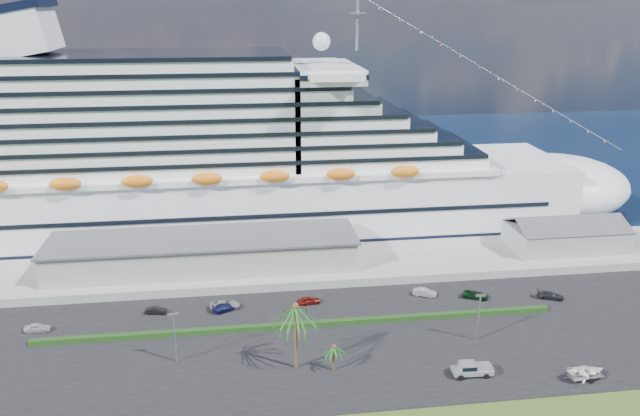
{
  "coord_description": "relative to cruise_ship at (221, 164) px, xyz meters",
  "views": [
    {
      "loc": [
        -17.26,
        -77.33,
        53.03
      ],
      "look_at": [
        -2.89,
        30.0,
        16.57
      ],
      "focal_mm": 35.0,
      "sensor_mm": 36.0,
      "label": 1
    }
  ],
  "objects": [
    {
      "name": "pickup_truck",
      "position": [
        36.99,
        -65.55,
        -15.42
      ],
      "size": [
        6.07,
        2.46,
        2.11
      ],
      "color": "black",
      "rests_on": "asphalt_lot"
    },
    {
      "name": "terminal_building",
      "position": [
        -3.47,
        -24.0,
        -11.68
      ],
      "size": [
        61.0,
        15.0,
        6.3
      ],
      "color": "gray",
      "rests_on": "wharf"
    },
    {
      "name": "parked_car_7",
      "position": [
        60.47,
        -43.58,
        -15.89
      ],
      "size": [
        5.09,
        3.52,
        1.37
      ],
      "primitive_type": "imported",
      "rotation": [
        0.0,
        0.0,
        1.19
      ],
      "color": "black",
      "rests_on": "asphalt_lot"
    },
    {
      "name": "ground",
      "position": [
        21.53,
        -64.0,
        -16.69
      ],
      "size": [
        420.0,
        420.0,
        0.0
      ],
      "primitive_type": "plane",
      "color": "#34531B",
      "rests_on": "ground"
    },
    {
      "name": "water",
      "position": [
        21.53,
        66.0,
        -16.68
      ],
      "size": [
        420.0,
        160.0,
        0.02
      ],
      "primitive_type": "cube",
      "color": "black",
      "rests_on": "ground"
    },
    {
      "name": "palm_short",
      "position": [
        17.03,
        -61.5,
        -13.03
      ],
      "size": [
        3.53,
        3.53,
        4.56
      ],
      "color": "#47301E",
      "rests_on": "ground"
    },
    {
      "name": "parked_car_0",
      "position": [
        -30.39,
        -43.58,
        -15.87
      ],
      "size": [
        4.21,
        1.83,
        1.41
      ],
      "primitive_type": "imported",
      "rotation": [
        0.0,
        0.0,
        1.53
      ],
      "color": "#BDBDBF",
      "rests_on": "asphalt_lot"
    },
    {
      "name": "lamp_post_right",
      "position": [
        41.53,
        -56.0,
        -11.35
      ],
      "size": [
        1.6,
        0.35,
        8.27
      ],
      "color": "gray",
      "rests_on": "asphalt_lot"
    },
    {
      "name": "asphalt_lot",
      "position": [
        21.53,
        -53.0,
        -16.63
      ],
      "size": [
        140.0,
        38.0,
        0.12
      ],
      "primitive_type": "cube",
      "color": "black",
      "rests_on": "ground"
    },
    {
      "name": "parked_car_2",
      "position": [
        0.62,
        -39.55,
        -15.83
      ],
      "size": [
        5.5,
        2.78,
        1.49
      ],
      "primitive_type": "imported",
      "rotation": [
        0.0,
        0.0,
        1.63
      ],
      "color": "#999CA2",
      "rests_on": "asphalt_lot"
    },
    {
      "name": "parked_car_1",
      "position": [
        -11.35,
        -39.86,
        -15.96
      ],
      "size": [
        3.9,
        1.88,
        1.23
      ],
      "primitive_type": "imported",
      "rotation": [
        0.0,
        0.0,
        1.41
      ],
      "color": "black",
      "rests_on": "asphalt_lot"
    },
    {
      "name": "lamp_post_left",
      "position": [
        -6.47,
        -56.0,
        -11.35
      ],
      "size": [
        1.6,
        0.35,
        8.27
      ],
      "color": "gray",
      "rests_on": "asphalt_lot"
    },
    {
      "name": "wharf",
      "position": [
        21.53,
        -24.0,
        -15.79
      ],
      "size": [
        240.0,
        20.0,
        1.8
      ],
      "primitive_type": "cube",
      "color": "gray",
      "rests_on": "ground"
    },
    {
      "name": "parked_car_5",
      "position": [
        37.68,
        -39.41,
        -15.86
      ],
      "size": [
        4.59,
        3.16,
        1.43
      ],
      "primitive_type": "imported",
      "rotation": [
        0.0,
        0.0,
        1.15
      ],
      "color": "#96989D",
      "rests_on": "asphalt_lot"
    },
    {
      "name": "parked_car_3",
      "position": [
        0.83,
        -40.3,
        -15.86
      ],
      "size": [
        5.33,
        3.88,
        1.43
      ],
      "primitive_type": "imported",
      "rotation": [
        0.0,
        0.0,
        2.0
      ],
      "color": "#10153B",
      "rests_on": "asphalt_lot"
    },
    {
      "name": "parked_car_4",
      "position": [
        15.76,
        -39.74,
        -15.86
      ],
      "size": [
        4.44,
        2.42,
        1.43
      ],
      "primitive_type": "imported",
      "rotation": [
        0.0,
        0.0,
        1.75
      ],
      "color": "maroon",
      "rests_on": "asphalt_lot"
    },
    {
      "name": "palm_tall",
      "position": [
        11.53,
        -60.0,
        -7.49
      ],
      "size": [
        8.82,
        8.82,
        11.13
      ],
      "color": "#47301E",
      "rests_on": "ground"
    },
    {
      "name": "port_shed",
      "position": [
        73.53,
        -24.0,
        -12.3
      ],
      "size": [
        24.0,
        12.31,
        7.37
      ],
      "color": "gray",
      "rests_on": "wharf"
    },
    {
      "name": "boat_trailer",
      "position": [
        53.22,
        -68.73,
        -15.35
      ],
      "size": [
        6.56,
        4.6,
        1.84
      ],
      "color": "gray",
      "rests_on": "asphalt_lot"
    },
    {
      "name": "parked_car_6",
      "position": [
        46.81,
        -41.54,
        -15.92
      ],
      "size": [
        5.22,
        3.92,
        1.32
      ],
      "primitive_type": "imported",
      "rotation": [
        0.0,
        0.0,
        1.15
      ],
      "color": "black",
      "rests_on": "asphalt_lot"
    },
    {
      "name": "cruise_ship",
      "position": [
        0.0,
        0.0,
        0.0
      ],
      "size": [
        191.0,
        38.0,
        54.0
      ],
      "color": "silver",
      "rests_on": "ground"
    },
    {
      "name": "hedge",
      "position": [
        13.53,
        -48.0,
        -16.12
      ],
      "size": [
        88.0,
        1.1,
        0.9
      ],
      "primitive_type": "cube",
      "color": "black",
      "rests_on": "asphalt_lot"
    }
  ]
}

